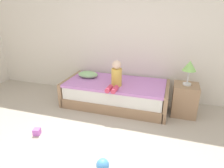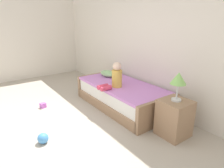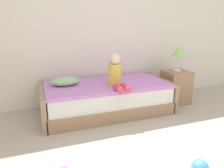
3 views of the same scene
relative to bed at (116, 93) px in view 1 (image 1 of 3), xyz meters
The scene contains 8 objects.
wall_rear 1.36m from the bed, 69.18° to the left, with size 7.20×0.10×2.90m, color silver.
bed is the anchor object (origin of this frame).
nightstand 1.35m from the bed, ahead, with size 0.44×0.44×0.60m, color #997556.
table_lamp 1.52m from the bed, ahead, with size 0.24×0.24×0.45m.
child_figure 0.52m from the bed, 73.13° to the right, with size 0.20×0.51×0.50m.
pillow 0.73m from the bed, behind, with size 0.44×0.30×0.13m, color #99CC8C.
toy_ball 1.83m from the bed, 78.64° to the right, with size 0.17×0.17×0.17m, color #4C99E5.
toy_block 1.68m from the bed, 122.87° to the right, with size 0.10×0.10×0.10m, color #CC66D8.
Camera 1 is at (0.80, -1.55, 1.90)m, focal length 31.26 mm.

